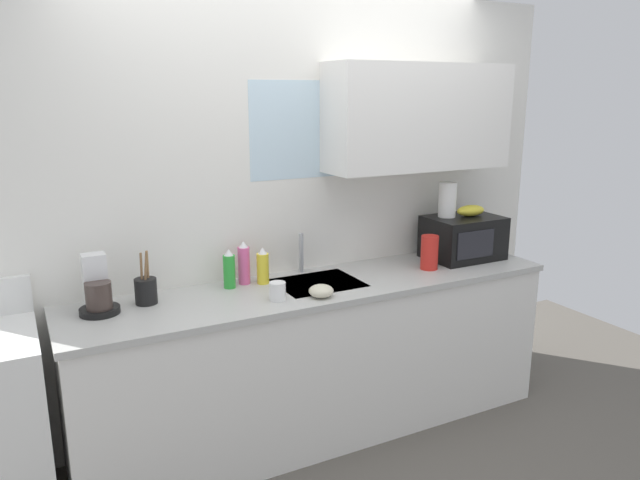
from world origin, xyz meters
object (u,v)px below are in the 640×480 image
Objects in this scene: dish_soap_bottle_pink at (244,264)px; dish_soap_bottle_green at (229,270)px; cereal_canister at (429,252)px; utensil_crock at (146,290)px; banana_bunch at (471,211)px; paper_towel_roll at (447,200)px; mug_white at (278,291)px; small_bowl at (321,291)px; microwave at (463,238)px; dish_soap_bottle_yellow at (263,267)px; coffee_maker at (97,291)px.

dish_soap_bottle_pink reaches higher than dish_soap_bottle_green.
utensil_crock reaches higher than cereal_canister.
banana_bunch is 0.18m from paper_towel_roll.
dish_soap_bottle_green is 0.46m from utensil_crock.
mug_white is at bearing -63.65° from dish_soap_bottle_green.
banana_bunch is 2.04m from utensil_crock.
mug_white is 0.34× the size of utensil_crock.
dish_soap_bottle_pink is 0.35m from mug_white.
dish_soap_bottle_pink is 1.86× the size of small_bowl.
microwave is 2.24× the size of cereal_canister.
utensil_crock is (-1.98, 0.07, -0.06)m from microwave.
utensil_crock is 0.89m from small_bowl.
banana_bunch is at bearing -4.16° from dish_soap_bottle_green.
dish_soap_bottle_yellow is 0.40m from small_bowl.
cereal_canister is (1.87, -0.16, -0.00)m from coffee_maker.
microwave reaches higher than dish_soap_bottle_yellow.
cereal_canister is 1.58× the size of small_bowl.
paper_towel_roll is 0.40m from cereal_canister.
coffee_maker is at bearing 175.15° from cereal_canister.
microwave is 1.34m from dish_soap_bottle_yellow.
banana_bunch is at bearing -1.48° from coffee_maker.
dish_soap_bottle_yellow is at bearing 2.98° from utensil_crock.
mug_white is at bearing -169.31° from paper_towel_roll.
coffee_maker is at bearing -177.05° from dish_soap_bottle_yellow.
banana_bunch is 1.26m from small_bowl.
microwave is 1.64× the size of coffee_maker.
banana_bunch is 0.83× the size of dish_soap_bottle_pink.
paper_towel_roll reaches higher than small_bowl.
coffee_maker is 0.69m from dish_soap_bottle_green.
cereal_canister is (-0.39, -0.10, -0.20)m from banana_bunch.
dish_soap_bottle_yellow is (-1.23, 0.05, -0.28)m from paper_towel_roll.
microwave is 2.24× the size of dish_soap_bottle_yellow.
utensil_crock is at bearing 178.03° from banana_bunch.
dish_soap_bottle_green reaches higher than dish_soap_bottle_yellow.
banana_bunch is 0.98× the size of cereal_canister.
microwave is at bearing -4.51° from dish_soap_bottle_yellow.
small_bowl is (0.22, -0.06, -0.02)m from mug_white.
coffee_maker is 0.87m from mug_white.
dish_soap_bottle_pink reaches higher than dish_soap_bottle_yellow.
utensil_crock is at bearing 177.93° from microwave.
coffee_maker is 1.36× the size of dish_soap_bottle_yellow.
coffee_maker is 1.01× the size of utensil_crock.
dish_soap_bottle_pink is at bearing 18.98° from dish_soap_bottle_green.
coffee_maker is 2.95× the size of mug_white.
dish_soap_bottle_pink is (-1.42, 0.15, -0.02)m from microwave.
dish_soap_bottle_yellow is at bearing 116.99° from small_bowl.
dish_soap_bottle_pink is (0.78, 0.09, 0.01)m from coffee_maker.
coffee_maker is 0.23m from utensil_crock.
microwave is at bearing -1.55° from coffee_maker.
dish_soap_bottle_yellow is (-1.33, 0.10, -0.04)m from microwave.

